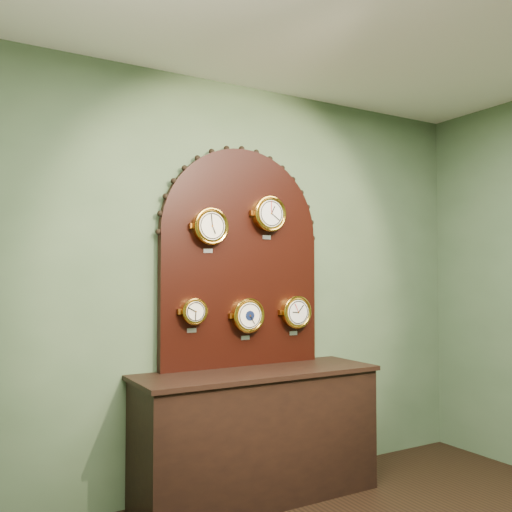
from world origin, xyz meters
TOP-DOWN VIEW (x-y plane):
  - wall_back at (0.00, 2.50)m, footprint 4.00×0.00m
  - shop_counter at (0.00, 2.23)m, footprint 1.60×0.50m
  - display_board at (0.00, 2.45)m, footprint 1.26×0.06m
  - roman_clock at (-0.27, 2.38)m, footprint 0.25×0.08m
  - arabic_clock at (0.18, 2.38)m, footprint 0.25×0.08m
  - hygrometer at (-0.39, 2.38)m, footprint 0.18×0.08m
  - barometer at (0.01, 2.38)m, footprint 0.24×0.08m
  - tide_clock at (0.41, 2.38)m, footprint 0.24×0.08m

SIDE VIEW (x-z plane):
  - shop_counter at x=0.00m, z-range 0.00..0.80m
  - barometer at x=0.01m, z-range 1.03..1.32m
  - tide_clock at x=0.41m, z-range 1.04..1.33m
  - hygrometer at x=-0.39m, z-range 1.11..1.33m
  - wall_back at x=0.00m, z-range -0.60..3.40m
  - display_board at x=0.00m, z-range 0.86..2.39m
  - roman_clock at x=-0.27m, z-range 1.63..1.92m
  - arabic_clock at x=0.18m, z-range 1.73..2.03m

